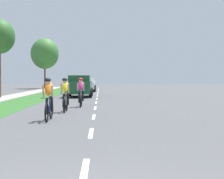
{
  "coord_description": "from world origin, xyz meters",
  "views": [
    {
      "loc": [
        0.27,
        -3.58,
        1.56
      ],
      "look_at": [
        0.95,
        15.94,
        0.9
      ],
      "focal_mm": 54.06,
      "sensor_mm": 36.0,
      "label": 1
    }
  ],
  "objects_px": {
    "cyclist_lead": "(49,99)",
    "pickup_white": "(86,84)",
    "street_tree_far": "(45,54)",
    "suv_dark_green": "(80,85)",
    "cyclist_distant": "(81,92)",
    "cyclist_trailing": "(65,94)"
  },
  "relations": [
    {
      "from": "cyclist_lead",
      "to": "cyclist_distant",
      "type": "distance_m",
      "value": 5.96
    },
    {
      "from": "cyclist_lead",
      "to": "street_tree_far",
      "type": "bearing_deg",
      "value": 99.47
    },
    {
      "from": "cyclist_trailing",
      "to": "pickup_white",
      "type": "height_order",
      "value": "pickup_white"
    },
    {
      "from": "cyclist_trailing",
      "to": "suv_dark_green",
      "type": "height_order",
      "value": "suv_dark_green"
    },
    {
      "from": "cyclist_trailing",
      "to": "cyclist_lead",
      "type": "bearing_deg",
      "value": -95.27
    },
    {
      "from": "cyclist_lead",
      "to": "street_tree_far",
      "type": "relative_size",
      "value": 0.23
    },
    {
      "from": "cyclist_distant",
      "to": "suv_dark_green",
      "type": "height_order",
      "value": "suv_dark_green"
    },
    {
      "from": "suv_dark_green",
      "to": "pickup_white",
      "type": "xyz_separation_m",
      "value": [
        0.09,
        10.7,
        -0.12
      ]
    },
    {
      "from": "cyclist_trailing",
      "to": "pickup_white",
      "type": "bearing_deg",
      "value": 90.09
    },
    {
      "from": "cyclist_trailing",
      "to": "cyclist_distant",
      "type": "xyz_separation_m",
      "value": [
        0.55,
        2.77,
        0.0
      ]
    },
    {
      "from": "cyclist_lead",
      "to": "cyclist_distant",
      "type": "height_order",
      "value": "same"
    },
    {
      "from": "pickup_white",
      "to": "street_tree_far",
      "type": "xyz_separation_m",
      "value": [
        -6.64,
        11.67,
        4.39
      ]
    },
    {
      "from": "cyclist_lead",
      "to": "pickup_white",
      "type": "height_order",
      "value": "pickup_white"
    },
    {
      "from": "cyclist_trailing",
      "to": "suv_dark_green",
      "type": "relative_size",
      "value": 0.37
    },
    {
      "from": "street_tree_far",
      "to": "cyclist_lead",
      "type": "bearing_deg",
      "value": -80.53
    },
    {
      "from": "suv_dark_green",
      "to": "street_tree_far",
      "type": "distance_m",
      "value": 23.69
    },
    {
      "from": "cyclist_distant",
      "to": "street_tree_far",
      "type": "bearing_deg",
      "value": 102.58
    },
    {
      "from": "cyclist_lead",
      "to": "cyclist_trailing",
      "type": "bearing_deg",
      "value": 84.73
    },
    {
      "from": "cyclist_lead",
      "to": "cyclist_trailing",
      "type": "distance_m",
      "value": 3.14
    },
    {
      "from": "street_tree_far",
      "to": "suv_dark_green",
      "type": "bearing_deg",
      "value": -73.69
    },
    {
      "from": "cyclist_lead",
      "to": "street_tree_far",
      "type": "xyz_separation_m",
      "value": [
        -6.39,
        38.27,
        4.4
      ]
    },
    {
      "from": "cyclist_lead",
      "to": "suv_dark_green",
      "type": "bearing_deg",
      "value": 89.42
    }
  ]
}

